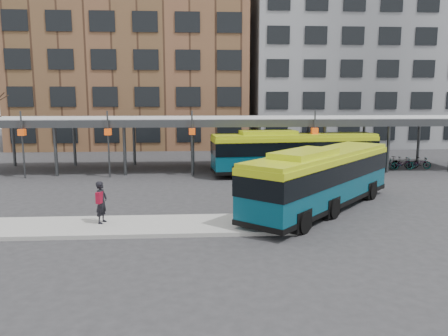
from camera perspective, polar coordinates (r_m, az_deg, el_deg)
ground at (r=22.82m, az=3.27°, el=-5.37°), size 120.00×120.00×0.00m
boarding_island at (r=19.95m, az=-11.68°, el=-7.44°), size 14.00×3.00×0.18m
canopy at (r=34.94m, az=0.71°, el=6.21°), size 40.00×6.53×4.80m
building_brick at (r=54.67m, az=-11.67°, el=14.56°), size 26.00×14.00×22.00m
building_grey at (r=57.23m, az=15.88°, el=13.15°), size 24.00×14.00×20.00m
bus_front at (r=22.82m, az=12.64°, el=-1.20°), size 9.83×10.52×3.28m
bus_rear at (r=32.73m, az=9.05°, el=2.09°), size 12.37×3.85×3.36m
pedestrian at (r=20.23m, az=-15.72°, el=-4.29°), size 0.62×0.78×1.89m
bike_rack at (r=37.89m, az=21.38°, el=0.60°), size 6.08×1.37×1.07m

